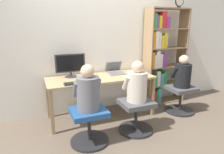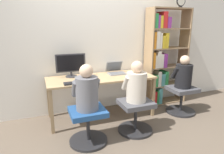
% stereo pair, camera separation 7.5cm
% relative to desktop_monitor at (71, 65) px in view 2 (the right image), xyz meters
% --- Properties ---
extents(ground_plane, '(14.00, 14.00, 0.00)m').
position_rel_desktop_monitor_xyz_m(ground_plane, '(0.47, -0.54, -0.93)').
color(ground_plane, brown).
extents(wall_back, '(10.00, 0.05, 2.60)m').
position_rel_desktop_monitor_xyz_m(wall_back, '(0.47, 0.21, 0.37)').
color(wall_back, white).
rests_on(wall_back, ground_plane).
extents(desk, '(1.82, 0.69, 0.73)m').
position_rel_desktop_monitor_xyz_m(desk, '(0.47, -0.20, -0.28)').
color(desk, tan).
rests_on(desk, ground_plane).
extents(desktop_monitor, '(0.50, 0.20, 0.40)m').
position_rel_desktop_monitor_xyz_m(desktop_monitor, '(0.00, 0.00, 0.00)').
color(desktop_monitor, '#333338').
rests_on(desktop_monitor, desk).
extents(laptop, '(0.32, 0.31, 0.21)m').
position_rel_desktop_monitor_xyz_m(laptop, '(0.81, -0.05, -0.16)').
color(laptop, gray).
rests_on(laptop, desk).
extents(keyboard, '(0.40, 0.14, 0.03)m').
position_rel_desktop_monitor_xyz_m(keyboard, '(0.01, -0.44, -0.19)').
color(keyboard, '#232326').
rests_on(keyboard, desk).
extents(computer_mouse_by_keyboard, '(0.06, 0.10, 0.03)m').
position_rel_desktop_monitor_xyz_m(computer_mouse_by_keyboard, '(0.26, -0.41, -0.19)').
color(computer_mouse_by_keyboard, silver).
rests_on(computer_mouse_by_keyboard, desk).
extents(office_chair_left, '(0.53, 0.53, 0.49)m').
position_rel_desktop_monitor_xyz_m(office_chair_left, '(0.05, -0.91, -0.66)').
color(office_chair_left, '#262628').
rests_on(office_chair_left, ground_plane).
extents(office_chair_right, '(0.53, 0.53, 0.49)m').
position_rel_desktop_monitor_xyz_m(office_chair_right, '(0.80, -0.88, -0.66)').
color(office_chair_right, '#262628').
rests_on(office_chair_right, ground_plane).
extents(person_at_monitor, '(0.37, 0.31, 0.62)m').
position_rel_desktop_monitor_xyz_m(person_at_monitor, '(0.05, -0.91, -0.18)').
color(person_at_monitor, slate).
rests_on(person_at_monitor, office_chair_left).
extents(person_at_laptop, '(0.36, 0.31, 0.61)m').
position_rel_desktop_monitor_xyz_m(person_at_laptop, '(0.80, -0.87, -0.18)').
color(person_at_laptop, beige).
rests_on(person_at_laptop, office_chair_right).
extents(bookshelf, '(0.86, 0.32, 1.91)m').
position_rel_desktop_monitor_xyz_m(bookshelf, '(1.79, -0.03, 0.02)').
color(bookshelf, '#997A56').
rests_on(bookshelf, ground_plane).
extents(desk_clock, '(0.19, 0.03, 0.21)m').
position_rel_desktop_monitor_xyz_m(desk_clock, '(2.09, -0.10, 1.09)').
color(desk_clock, black).
rests_on(desk_clock, bookshelf).
extents(office_chair_side, '(0.53, 0.53, 0.49)m').
position_rel_desktop_monitor_xyz_m(office_chair_side, '(1.91, -0.57, -0.66)').
color(office_chair_side, '#262628').
rests_on(office_chair_side, ground_plane).
extents(person_near_shelf, '(0.36, 0.30, 0.59)m').
position_rel_desktop_monitor_xyz_m(person_near_shelf, '(1.91, -0.56, -0.19)').
color(person_near_shelf, black).
rests_on(person_near_shelf, office_chair_side).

